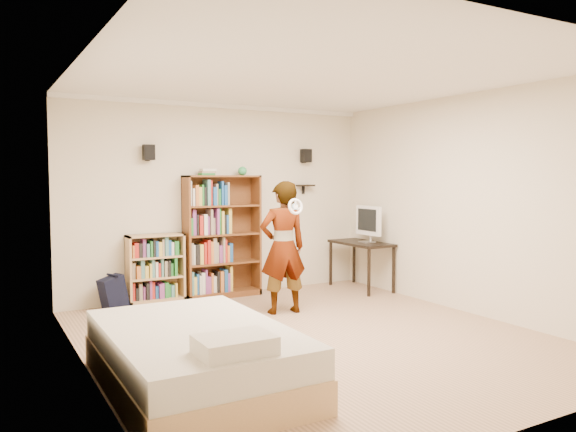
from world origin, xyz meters
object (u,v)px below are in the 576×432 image
low_bookshelf (156,269)px  computer_desk (361,265)px  tall_bookshelf (222,236)px  person (283,247)px  daybed (195,349)px

low_bookshelf → computer_desk: size_ratio=0.89×
tall_bookshelf → low_bookshelf: 1.02m
person → computer_desk: bearing=-151.0°
computer_desk → daybed: size_ratio=0.50×
low_bookshelf → computer_desk: (2.97, -0.53, -0.11)m
low_bookshelf → computer_desk: bearing=-10.2°
low_bookshelf → person: bearing=-45.7°
tall_bookshelf → computer_desk: 2.14m
person → low_bookshelf: bearing=-39.3°
tall_bookshelf → daybed: bearing=-116.4°
low_bookshelf → tall_bookshelf: bearing=-1.1°
low_bookshelf → computer_desk: low_bookshelf is taller
tall_bookshelf → person: 1.27m
low_bookshelf → daybed: bearing=-100.4°
low_bookshelf → person: (1.23, -1.26, 0.35)m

